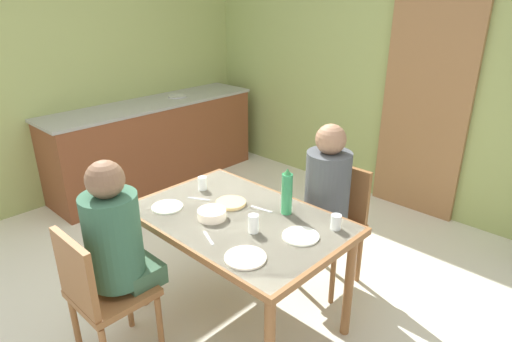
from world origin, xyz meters
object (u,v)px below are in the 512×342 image
water_bottle_green_near (287,193)px  person_near_diner (116,236)px  chair_near_diner (99,291)px  person_far_diner (326,188)px  kitchen_counter (155,142)px  serving_bowl_center (212,214)px  dining_table (239,228)px  chair_far_diner (335,218)px

water_bottle_green_near → person_near_diner: bearing=-117.6°
person_near_diner → water_bottle_green_near: 0.99m
chair_near_diner → person_far_diner: size_ratio=1.13×
kitchen_counter → serving_bowl_center: 2.44m
person_far_diner → dining_table: bearing=74.6°
person_far_diner → chair_far_diner: bearing=-90.0°
person_near_diner → water_bottle_green_near: person_near_diner is taller
dining_table → chair_near_diner: size_ratio=1.48×
water_bottle_green_near → dining_table: bearing=-126.9°
chair_far_diner → person_far_diner: size_ratio=1.13×
water_bottle_green_near → chair_far_diner: bearing=89.7°
person_far_diner → water_bottle_green_near: size_ratio=2.66×
chair_far_diner → water_bottle_green_near: (-0.00, -0.55, 0.39)m
serving_bowl_center → chair_near_diner: bearing=-105.5°
dining_table → serving_bowl_center: serving_bowl_center is taller
person_far_diner → water_bottle_green_near: person_far_diner is taller
person_far_diner → kitchen_counter: bearing=-6.7°
serving_bowl_center → water_bottle_green_near: bearing=52.1°
person_near_diner → kitchen_counter: bearing=141.7°
person_near_diner → water_bottle_green_near: bearing=62.4°
chair_far_diner → kitchen_counter: bearing=-3.6°
dining_table → person_far_diner: bearing=74.6°
kitchen_counter → serving_bowl_center: bearing=-25.8°
chair_far_diner → person_near_diner: bearing=72.1°
dining_table → chair_near_diner: chair_near_diner is taller
kitchen_counter → water_bottle_green_near: size_ratio=8.14×
person_near_diner → serving_bowl_center: person_near_diner is taller
person_near_diner → person_far_diner: bearing=70.3°
chair_far_diner → person_far_diner: 0.31m
chair_near_diner → serving_bowl_center: 0.74m
chair_far_diner → person_far_diner: person_far_diner is taller
kitchen_counter → chair_near_diner: kitchen_counter is taller
chair_far_diner → person_far_diner: bearing=90.0°
person_near_diner → person_far_diner: 1.37m
serving_bowl_center → person_near_diner: bearing=-109.3°
person_far_diner → serving_bowl_center: (-0.28, -0.77, -0.00)m
chair_near_diner → chair_far_diner: (0.46, 1.56, 0.00)m
kitchen_counter → person_near_diner: bearing=-38.3°
kitchen_counter → water_bottle_green_near: water_bottle_green_near is taller
dining_table → person_near_diner: person_near_diner is taller
chair_far_diner → person_far_diner: (0.00, -0.14, 0.28)m
kitchen_counter → person_far_diner: size_ratio=3.06×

